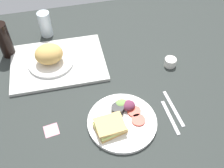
{
  "coord_description": "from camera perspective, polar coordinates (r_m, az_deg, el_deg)",
  "views": [
    {
      "loc": [
        -15.69,
        -70.85,
        90.87
      ],
      "look_at": [
        2.0,
        3.0,
        4.0
      ],
      "focal_mm": 42.35,
      "sensor_mm": 36.0,
      "label": 1
    }
  ],
  "objects": [
    {
      "name": "sticky_note",
      "position": [
        1.09,
        -12.96,
        -9.69
      ],
      "size": [
        6.34,
        6.34,
        0.12
      ],
      "primitive_type": "cube",
      "rotation": [
        0.0,
        0.0,
        0.14
      ],
      "color": "pink",
      "rests_on": "ground_plane"
    },
    {
      "name": "knife",
      "position": [
        1.15,
        13.12,
        -5.07
      ],
      "size": [
        2.48,
        19.05,
        0.5
      ],
      "primitive_type": "cube",
      "rotation": [
        0.0,
        0.0,
        1.63
      ],
      "color": "#B7B7BC",
      "rests_on": "ground_plane"
    },
    {
      "name": "serving_tray",
      "position": [
        1.32,
        -11.55,
        4.53
      ],
      "size": [
        45.62,
        33.85,
        1.6
      ],
      "primitive_type": "cube",
      "rotation": [
        0.0,
        0.0,
        -0.02
      ],
      "color": "#B2B2AD",
      "rests_on": "ground_plane"
    },
    {
      "name": "soda_bottle",
      "position": [
        1.39,
        -22.24,
        8.73
      ],
      "size": [
        6.4,
        6.4,
        18.39
      ],
      "primitive_type": "cylinder",
      "color": "black",
      "rests_on": "ground_plane"
    },
    {
      "name": "bread_plate_near",
      "position": [
        1.28,
        -13.32,
        5.8
      ],
      "size": [
        21.9,
        21.9,
        10.4
      ],
      "color": "white",
      "rests_on": "serving_tray"
    },
    {
      "name": "plate_with_salad",
      "position": [
        1.07,
        1.81,
        -7.8
      ],
      "size": [
        27.98,
        27.98,
        5.4
      ],
      "color": "white",
      "rests_on": "ground_plane"
    },
    {
      "name": "drinking_glass",
      "position": [
        1.47,
        -14.22,
        12.41
      ],
      "size": [
        6.37,
        6.37,
        13.73
      ],
      "primitive_type": "cylinder",
      "color": "silver",
      "rests_on": "ground_plane"
    },
    {
      "name": "espresso_cup",
      "position": [
        1.31,
        12.45,
        4.63
      ],
      "size": [
        5.6,
        5.6,
        4.0
      ],
      "primitive_type": "cylinder",
      "color": "silver",
      "rests_on": "ground_plane"
    },
    {
      "name": "fork",
      "position": [
        1.12,
        12.47,
        -6.98
      ],
      "size": [
        1.83,
        17.03,
        0.5
      ],
      "primitive_type": "cube",
      "rotation": [
        0.0,
        0.0,
        1.6
      ],
      "color": "#B7B7BC",
      "rests_on": "ground_plane"
    },
    {
      "name": "ground_plane",
      "position": [
        1.17,
        -0.61,
        -3.01
      ],
      "size": [
        190.0,
        150.0,
        3.0
      ],
      "primitive_type": "cube",
      "color": "#282D2B"
    }
  ]
}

